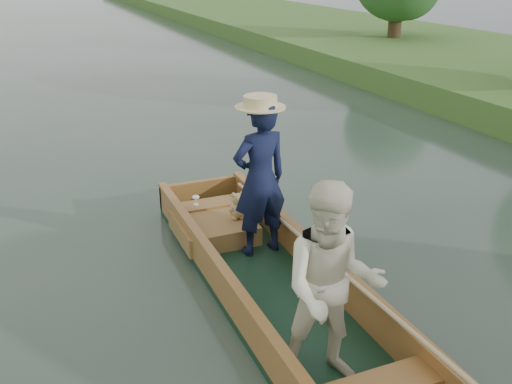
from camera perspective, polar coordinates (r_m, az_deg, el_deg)
name	(u,v)px	position (r m, az deg, el deg)	size (l,w,h in m)	color
ground	(280,305)	(5.60, 2.42, -11.21)	(120.00, 120.00, 0.00)	#283D30
punt	(283,256)	(5.23, 2.73, -6.38)	(1.17, 5.00, 1.81)	black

